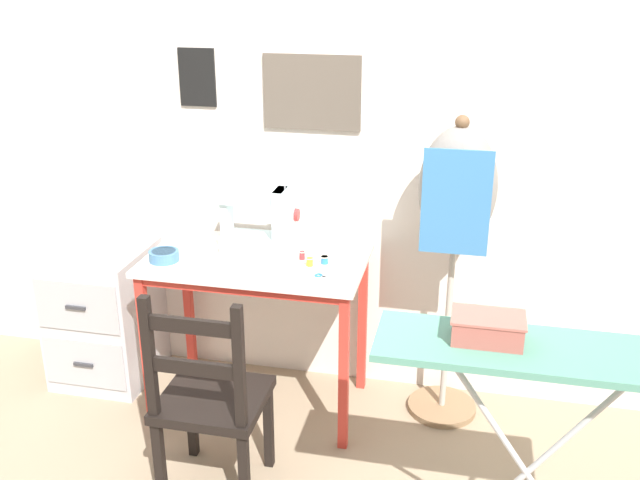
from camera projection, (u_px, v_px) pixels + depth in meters
name	position (u px, v px, depth m)	size (l,w,h in m)	color
ground_plane	(243.00, 438.00, 3.19)	(14.00, 14.00, 0.00)	gray
wall_back	(275.00, 127.00, 3.31)	(10.00, 0.07, 2.55)	silver
sewing_table	(256.00, 280.00, 3.20)	(0.98, 0.57, 0.76)	silver
sewing_machine	(263.00, 223.00, 3.18)	(0.35, 0.16, 0.33)	silver
fabric_bowl	(164.00, 255.00, 3.13)	(0.13, 0.13, 0.05)	teal
scissors	(326.00, 277.00, 2.97)	(0.15, 0.09, 0.01)	silver
thread_spool_near_machine	(302.00, 256.00, 3.14)	(0.03, 0.03, 0.04)	red
thread_spool_mid_table	(310.00, 262.00, 3.08)	(0.04, 0.04, 0.04)	yellow
thread_spool_far_edge	(325.00, 260.00, 3.10)	(0.04, 0.04, 0.04)	#2875C1
wooden_chair	(210.00, 401.00, 2.73)	(0.40, 0.38, 0.90)	black
filing_cabinet	(105.00, 313.00, 3.58)	(0.45, 0.50, 0.69)	#B7B7BC
dress_form	(456.00, 206.00, 3.02)	(0.33, 0.32, 1.41)	#846647
ironing_board	(540.00, 365.00, 2.17)	(1.01, 0.30, 0.91)	#518E7A
storage_box	(488.00, 328.00, 2.18)	(0.22, 0.14, 0.08)	#AD564C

